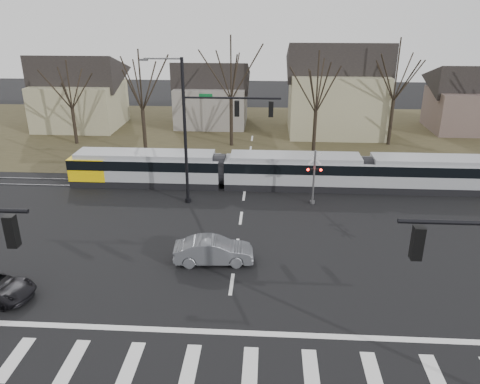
{
  "coord_description": "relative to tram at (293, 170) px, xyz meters",
  "views": [
    {
      "loc": [
        1.69,
        -18.46,
        13.45
      ],
      "look_at": [
        0.0,
        9.0,
        2.3
      ],
      "focal_mm": 35.0,
      "sensor_mm": 36.0,
      "label": 1
    }
  ],
  "objects": [
    {
      "name": "house_d",
      "position": [
        20.33,
        19.0,
        2.54
      ],
      "size": [
        8.64,
        7.56,
        7.65
      ],
      "color": "brown",
      "rests_on": "ground"
    },
    {
      "name": "tree_row",
      "position": [
        -1.67,
        10.0,
        3.57
      ],
      "size": [
        59.2,
        7.2,
        10.0
      ],
      "color": "black",
      "rests_on": "ground"
    },
    {
      "name": "grass_verge",
      "position": [
        -3.67,
        16.0,
        -1.43
      ],
      "size": [
        140.0,
        28.0,
        0.01
      ],
      "primitive_type": "cube",
      "color": "#38331E",
      "rests_on": "ground"
    },
    {
      "name": "sedan",
      "position": [
        -4.84,
        -11.83,
        -0.71
      ],
      "size": [
        2.22,
        4.61,
        1.44
      ],
      "primitive_type": "imported",
      "rotation": [
        0.0,
        0.0,
        1.65
      ],
      "color": "#595B61",
      "rests_on": "ground"
    },
    {
      "name": "ground",
      "position": [
        -3.67,
        -16.0,
        -1.43
      ],
      "size": [
        140.0,
        140.0,
        0.0
      ],
      "primitive_type": "plane",
      "color": "black"
    },
    {
      "name": "stop_line",
      "position": [
        -3.67,
        -17.8,
        -1.43
      ],
      "size": [
        28.0,
        0.35,
        0.01
      ],
      "primitive_type": "cube",
      "color": "silver",
      "rests_on": "ground"
    },
    {
      "name": "house_a",
      "position": [
        -23.67,
        18.0,
        3.03
      ],
      "size": [
        9.72,
        8.64,
        8.6
      ],
      "color": "gray",
      "rests_on": "ground"
    },
    {
      "name": "house_c",
      "position": [
        5.33,
        17.0,
        3.8
      ],
      "size": [
        10.8,
        8.64,
        10.1
      ],
      "color": "gray",
      "rests_on": "ground"
    },
    {
      "name": "lane_dashes",
      "position": [
        -3.67,
        -0.0,
        -1.43
      ],
      "size": [
        0.18,
        30.0,
        0.01
      ],
      "color": "silver",
      "rests_on": "ground"
    },
    {
      "name": "tram",
      "position": [
        0.0,
        0.0,
        0.0
      ],
      "size": [
        34.72,
        2.58,
        2.63
      ],
      "color": "gray",
      "rests_on": "ground"
    },
    {
      "name": "house_b",
      "position": [
        -8.67,
        20.0,
        2.54
      ],
      "size": [
        8.64,
        7.56,
        7.65
      ],
      "color": "slate",
      "rests_on": "ground"
    },
    {
      "name": "signal_pole_far",
      "position": [
        -6.08,
        -3.5,
        4.27
      ],
      "size": [
        9.28,
        0.44,
        10.2
      ],
      "color": "black",
      "rests_on": "ground"
    },
    {
      "name": "rail_crossing_signal",
      "position": [
        1.33,
        -3.21,
        0.45
      ],
      "size": [
        1.08,
        0.36,
        4.0
      ],
      "color": "#59595B",
      "rests_on": "ground"
    },
    {
      "name": "crosswalk",
      "position": [
        -3.67,
        -20.0,
        -1.43
      ],
      "size": [
        27.0,
        2.6,
        0.01
      ],
      "color": "silver",
      "rests_on": "ground"
    },
    {
      "name": "rail_pair",
      "position": [
        -3.67,
        -0.2,
        -1.4
      ],
      "size": [
        90.0,
        1.52,
        0.06
      ],
      "color": "#59595E",
      "rests_on": "ground"
    }
  ]
}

